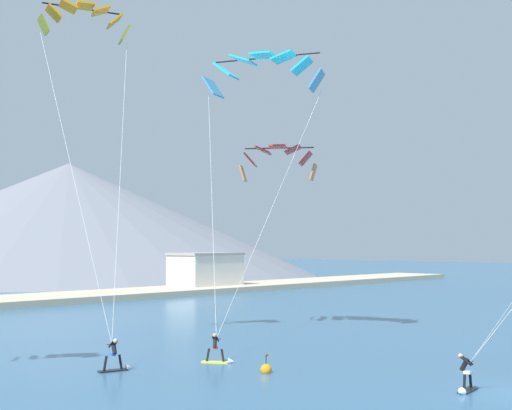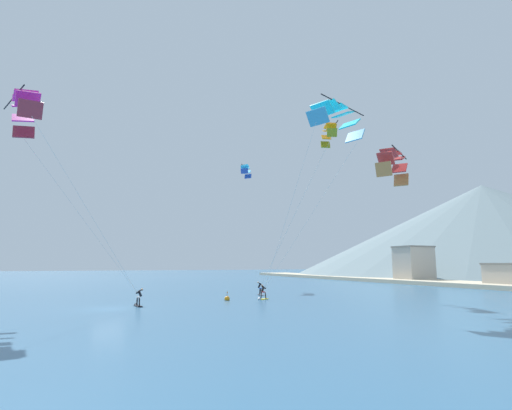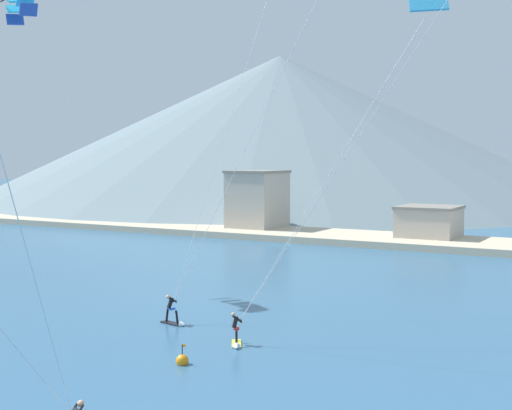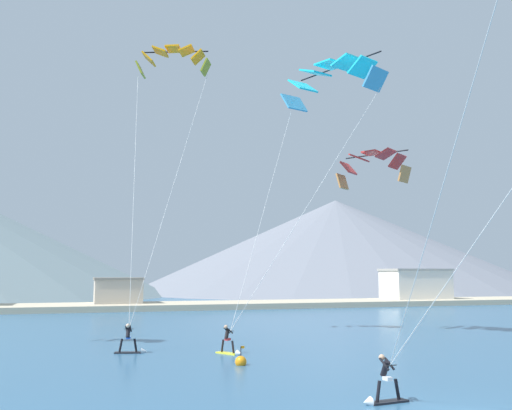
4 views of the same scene
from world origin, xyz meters
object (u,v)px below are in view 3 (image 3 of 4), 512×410
kitesurfer_near_trail (236,337)px  race_marker_buoy (182,361)px  parafoil_kite_distant_low_drift (20,4)px  kitesurfer_mid_center (174,315)px

kitesurfer_near_trail → race_marker_buoy: size_ratio=1.66×
parafoil_kite_distant_low_drift → kitesurfer_mid_center: bearing=-14.5°
kitesurfer_near_trail → kitesurfer_mid_center: (-5.07, 2.00, 0.07)m
kitesurfer_near_trail → parafoil_kite_distant_low_drift: size_ratio=0.38×
kitesurfer_mid_center → parafoil_kite_distant_low_drift: size_ratio=0.40×
kitesurfer_mid_center → race_marker_buoy: size_ratio=1.75×
kitesurfer_near_trail → kitesurfer_mid_center: kitesurfer_mid_center is taller
kitesurfer_near_trail → race_marker_buoy: 3.76m
kitesurfer_near_trail → parafoil_kite_distant_low_drift: parafoil_kite_distant_low_drift is taller
race_marker_buoy → kitesurfer_mid_center: bearing=128.8°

